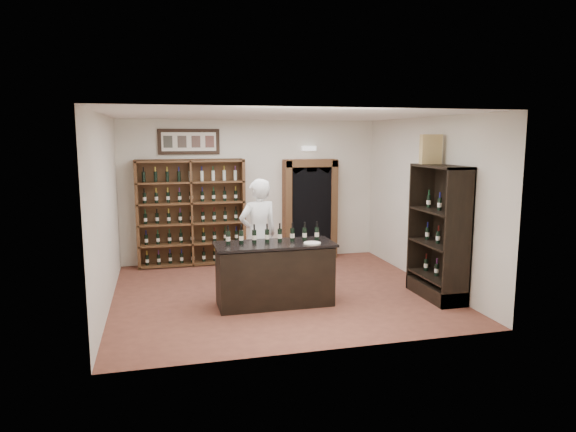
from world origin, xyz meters
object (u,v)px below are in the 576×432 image
object	(u,v)px
tasting_counter	(275,274)
wine_crate	(431,149)
counter_bottle_0	(228,238)
shopkeeper	(258,235)
wine_shelf	(191,213)
side_cabinet	(439,253)

from	to	relation	value
tasting_counter	wine_crate	size ratio (longest dim) A/B	3.83
counter_bottle_0	wine_crate	size ratio (longest dim) A/B	0.61
shopkeeper	wine_crate	xyz separation A→B (m)	(2.80, -0.78, 1.47)
wine_shelf	side_cabinet	size ratio (longest dim) A/B	1.00
wine_shelf	shopkeeper	xyz separation A→B (m)	(1.01, -2.07, -0.13)
shopkeeper	wine_shelf	bearing A→B (deg)	-78.32
counter_bottle_0	shopkeeper	distance (m)	1.01
wine_shelf	shopkeeper	bearing A→B (deg)	-64.10
counter_bottle_0	shopkeeper	size ratio (longest dim) A/B	0.15
shopkeeper	counter_bottle_0	bearing A→B (deg)	37.05
wine_crate	side_cabinet	bearing A→B (deg)	-80.06
tasting_counter	counter_bottle_0	distance (m)	0.95
counter_bottle_0	wine_crate	bearing A→B (deg)	0.10
tasting_counter	shopkeeper	size ratio (longest dim) A/B	0.97
wine_shelf	shopkeeper	world-z (taller)	wine_shelf
counter_bottle_0	wine_shelf	bearing A→B (deg)	97.58
side_cabinet	shopkeeper	world-z (taller)	side_cabinet
tasting_counter	wine_crate	bearing A→B (deg)	1.73
side_cabinet	shopkeeper	bearing A→B (deg)	157.65
tasting_counter	shopkeeper	xyz separation A→B (m)	(-0.09, 0.86, 0.48)
wine_shelf	wine_crate	distance (m)	4.94
wine_shelf	tasting_counter	distance (m)	3.19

